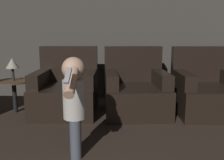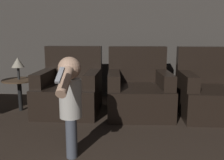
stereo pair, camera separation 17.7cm
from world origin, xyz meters
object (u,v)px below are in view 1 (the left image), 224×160
(armchair_middle, at_px, (135,91))
(person_toddler, at_px, (74,99))
(lamp, at_px, (12,64))
(armchair_left, at_px, (66,91))
(armchair_right, at_px, (206,91))

(armchair_middle, bearing_deg, person_toddler, -120.24)
(lamp, bearing_deg, armchair_middle, 2.08)
(person_toddler, height_order, lamp, person_toddler)
(armchair_left, xyz_separation_m, lamp, (-0.74, -0.06, 0.40))
(armchair_middle, xyz_separation_m, lamp, (-1.74, -0.06, 0.40))
(armchair_middle, bearing_deg, armchair_right, -4.54)
(armchair_left, height_order, lamp, armchair_left)
(armchair_left, distance_m, person_toddler, 1.41)
(armchair_middle, height_order, armchair_right, same)
(person_toddler, xyz_separation_m, lamp, (-1.09, 1.28, 0.16))
(armchair_left, distance_m, lamp, 0.84)
(armchair_left, distance_m, armchair_middle, 1.00)
(armchair_right, xyz_separation_m, lamp, (-2.75, -0.06, 0.40))
(person_toddler, bearing_deg, armchair_left, 2.23)
(armchair_left, height_order, armchair_middle, same)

